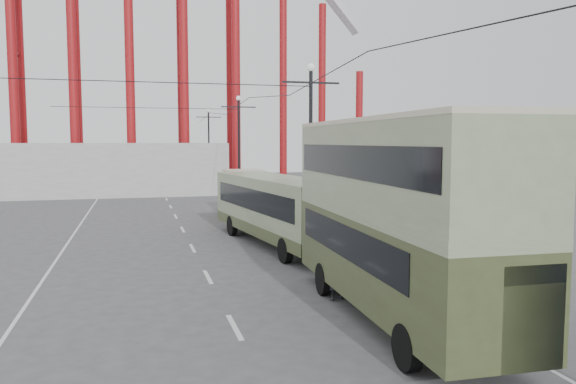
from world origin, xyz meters
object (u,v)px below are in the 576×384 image
object	(u,v)px
double_decker_bus	(396,209)
single_decker_cream	(253,194)
single_decker_green	(277,207)
pedestrian	(336,270)

from	to	relation	value
double_decker_bus	single_decker_cream	bearing A→B (deg)	91.50
single_decker_green	double_decker_bus	bearing A→B (deg)	-95.75
double_decker_bus	pedestrian	bearing A→B (deg)	113.12
single_decker_cream	pedestrian	distance (m)	18.71
single_decker_green	single_decker_cream	world-z (taller)	single_decker_green
double_decker_bus	pedestrian	distance (m)	3.40
double_decker_bus	single_decker_cream	world-z (taller)	double_decker_bus
double_decker_bus	single_decker_cream	size ratio (longest dim) A/B	1.07
double_decker_bus	single_decker_cream	xyz separation A→B (m)	(0.15, 21.03, -1.47)
single_decker_green	single_decker_cream	size ratio (longest dim) A/B	1.20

